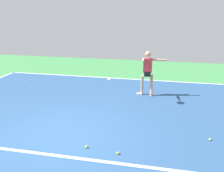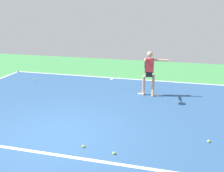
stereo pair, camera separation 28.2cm
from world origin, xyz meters
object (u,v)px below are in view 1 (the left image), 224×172
object	(u,v)px
tennis_ball_by_sideline	(118,153)
tennis_ball_near_service_line	(31,80)
tennis_ball_centre_court	(87,147)
tennis_player	(148,70)
tennis_ball_by_baseline	(210,139)

from	to	relation	value
tennis_ball_by_sideline	tennis_ball_near_service_line	size ratio (longest dim) A/B	1.00
tennis_ball_centre_court	tennis_ball_by_sideline	bearing A→B (deg)	172.13
tennis_ball_centre_court	tennis_player	bearing A→B (deg)	-105.03
tennis_ball_centre_court	tennis_ball_near_service_line	world-z (taller)	same
tennis_ball_by_sideline	tennis_ball_by_baseline	xyz separation A→B (m)	(-2.26, -1.15, 0.00)
tennis_ball_centre_court	tennis_ball_near_service_line	distance (m)	6.86
tennis_ball_by_sideline	tennis_ball_near_service_line	bearing A→B (deg)	-45.24
tennis_ball_centre_court	tennis_ball_near_service_line	bearing A→B (deg)	-49.44
tennis_ball_by_baseline	tennis_ball_near_service_line	bearing A→B (deg)	-28.97
tennis_ball_centre_court	tennis_ball_by_baseline	distance (m)	3.25
tennis_ball_centre_court	tennis_ball_by_sideline	size ratio (longest dim) A/B	1.00
tennis_ball_centre_court	tennis_ball_by_sideline	world-z (taller)	same
tennis_ball_by_baseline	tennis_ball_near_service_line	world-z (taller)	same
tennis_ball_near_service_line	tennis_ball_centre_court	bearing A→B (deg)	130.56
tennis_ball_by_sideline	tennis_player	bearing A→B (deg)	-94.30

